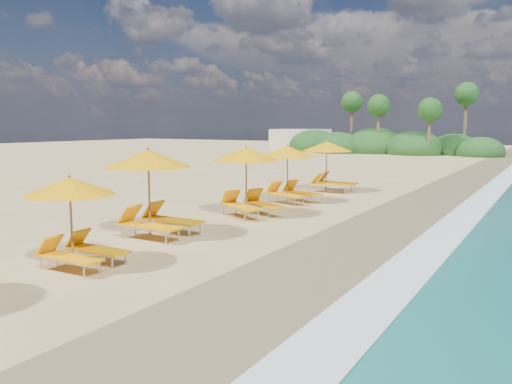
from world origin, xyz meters
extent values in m
plane|color=tan|center=(0.00, 0.00, 0.00)|extent=(160.00, 160.00, 0.00)
cube|color=olive|center=(4.00, 0.00, 0.01)|extent=(4.00, 160.00, 0.01)
cube|color=white|center=(5.50, 0.00, 0.03)|extent=(1.20, 160.00, 0.01)
cylinder|color=olive|center=(-1.50, -6.03, 1.05)|extent=(0.05, 0.05, 2.10)
cone|color=#F6A305|center=(-1.50, -6.03, 1.93)|extent=(2.25, 2.25, 0.42)
sphere|color=olive|center=(-1.50, -6.03, 2.16)|extent=(0.08, 0.08, 0.08)
cylinder|color=olive|center=(-2.28, -2.52, 1.28)|extent=(0.06, 0.06, 2.57)
cone|color=#F6A305|center=(-2.28, -2.52, 2.35)|extent=(2.66, 2.66, 0.52)
sphere|color=olive|center=(-2.28, -2.52, 2.64)|extent=(0.09, 0.09, 0.09)
cylinder|color=olive|center=(-1.65, 2.01, 1.25)|extent=(0.06, 0.06, 2.50)
cone|color=#F6A305|center=(-1.65, 2.01, 2.29)|extent=(3.48, 3.48, 0.50)
sphere|color=olive|center=(-1.65, 2.01, 2.56)|extent=(0.09, 0.09, 0.09)
cylinder|color=olive|center=(-1.84, 5.69, 1.21)|extent=(0.06, 0.06, 2.42)
cone|color=#F6A305|center=(-1.84, 5.69, 2.21)|extent=(3.17, 3.17, 0.49)
sphere|color=olive|center=(-1.84, 5.69, 2.48)|extent=(0.09, 0.09, 0.09)
cylinder|color=olive|center=(-1.81, 9.92, 1.25)|extent=(0.06, 0.06, 2.49)
cone|color=#F6A305|center=(-1.81, 9.92, 2.28)|extent=(2.66, 2.66, 0.50)
sphere|color=olive|center=(-1.81, 9.92, 2.56)|extent=(0.09, 0.09, 0.09)
ellipsoid|color=#163D14|center=(-6.00, 45.00, 0.62)|extent=(6.40, 6.40, 4.16)
ellipsoid|color=#163D14|center=(-11.00, 46.00, 0.70)|extent=(7.20, 7.20, 4.68)
ellipsoid|color=#163D14|center=(-15.00, 44.00, 0.58)|extent=(6.00, 6.00, 3.90)
ellipsoid|color=#163D14|center=(-2.00, 47.00, 0.55)|extent=(5.60, 5.60, 3.64)
ellipsoid|color=#163D14|center=(-19.00, 46.00, 0.64)|extent=(6.60, 6.60, 4.29)
ellipsoid|color=#163D14|center=(1.00, 45.00, 0.49)|extent=(5.00, 5.00, 3.25)
cylinder|color=brown|center=(-4.00, 43.00, 2.50)|extent=(0.36, 0.36, 5.00)
sphere|color=#163D14|center=(-4.00, 43.00, 5.00)|extent=(2.60, 2.60, 2.60)
cylinder|color=brown|center=(-10.00, 44.00, 2.80)|extent=(0.36, 0.36, 5.60)
sphere|color=#163D14|center=(-10.00, 44.00, 5.60)|extent=(2.60, 2.60, 2.60)
cylinder|color=brown|center=(-14.00, 46.00, 3.10)|extent=(0.36, 0.36, 6.20)
sphere|color=#163D14|center=(-14.00, 46.00, 6.20)|extent=(2.60, 2.60, 2.60)
cylinder|color=brown|center=(-1.00, 47.00, 3.40)|extent=(0.36, 0.36, 6.80)
sphere|color=#163D14|center=(-1.00, 47.00, 6.80)|extent=(2.60, 2.60, 2.60)
cube|color=beige|center=(-22.00, 48.00, 1.40)|extent=(7.00, 5.00, 2.80)
camera|label=1|loc=(8.36, -13.82, 3.35)|focal=35.31mm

